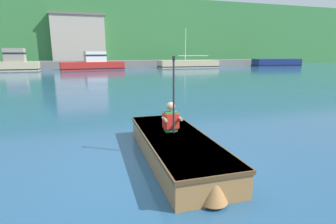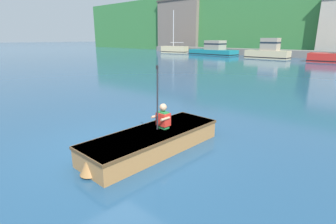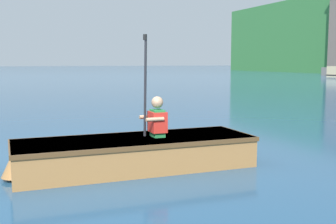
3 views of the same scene
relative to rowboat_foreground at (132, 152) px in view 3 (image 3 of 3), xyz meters
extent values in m
plane|color=navy|center=(-0.64, -0.57, -0.25)|extent=(300.00, 300.00, 0.00)
cube|color=#A3703D|center=(0.00, 0.05, -0.03)|extent=(1.14, 3.35, 0.44)
cube|color=brown|center=(0.00, 0.05, 0.16)|extent=(1.18, 3.39, 0.06)
cube|color=brown|center=(0.00, 0.05, 0.15)|extent=(0.94, 2.88, 0.02)
cone|color=#A3703D|center=(-0.02, -1.55, -0.01)|extent=(0.39, 0.39, 0.40)
cube|color=#A3703D|center=(0.00, 0.30, 0.14)|extent=(1.04, 0.18, 0.03)
cube|color=#267F3F|center=(0.01, 0.38, 0.39)|extent=(0.24, 0.16, 0.39)
cube|color=red|center=(0.01, 0.38, 0.41)|extent=(0.29, 0.21, 0.29)
sphere|color=tan|center=(0.01, 0.38, 0.69)|extent=(0.17, 0.17, 0.17)
cylinder|color=tan|center=(-0.15, 0.29, 0.47)|extent=(0.06, 0.26, 0.06)
cylinder|color=tan|center=(0.15, 0.29, 0.47)|extent=(0.06, 0.26, 0.06)
cylinder|color=#232328|center=(0.00, 0.20, 0.93)|extent=(0.04, 0.06, 1.43)
cylinder|color=black|center=(0.00, 0.20, 1.61)|extent=(0.05, 0.05, 0.08)
camera|label=1|loc=(-1.51, -4.34, 1.70)|focal=28.00mm
camera|label=2|loc=(3.97, -3.78, 2.21)|focal=28.00mm
camera|label=3|loc=(5.61, -1.73, 1.26)|focal=45.00mm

